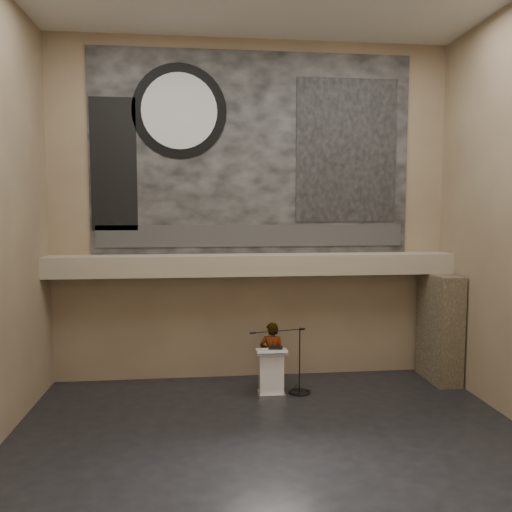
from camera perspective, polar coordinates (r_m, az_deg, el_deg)
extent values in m
plane|color=black|center=(9.70, 2.16, -21.00)|extent=(10.00, 10.00, 0.00)
cube|color=#7B634E|center=(12.67, -0.39, 5.06)|extent=(10.00, 0.02, 8.50)
cube|color=#7B634E|center=(4.78, 9.29, 4.76)|extent=(10.00, 0.02, 8.50)
cube|color=gray|center=(12.34, -0.20, -0.99)|extent=(10.00, 0.80, 0.50)
cylinder|color=#B2893D|center=(12.27, -7.63, -2.39)|extent=(0.04, 0.04, 0.06)
cylinder|color=#B2893D|center=(12.67, 8.41, -2.16)|extent=(0.04, 0.04, 0.06)
cube|color=black|center=(12.72, -0.38, 11.61)|extent=(8.00, 0.05, 5.00)
cube|color=#2D2D2D|center=(12.62, -0.35, 2.33)|extent=(7.76, 0.02, 0.55)
cylinder|color=black|center=(12.78, -8.75, 16.05)|extent=(2.30, 0.02, 2.30)
cylinder|color=silver|center=(12.76, -8.75, 16.07)|extent=(1.84, 0.02, 1.84)
cube|color=black|center=(13.15, 10.33, 11.75)|extent=(2.60, 0.02, 3.60)
cube|color=black|center=(12.77, -15.97, 10.03)|extent=(1.10, 0.02, 3.20)
cube|color=#423728|center=(13.48, 20.27, -7.68)|extent=(0.60, 1.40, 2.70)
cube|color=silver|center=(12.03, 1.75, -15.44)|extent=(0.63, 0.48, 0.08)
cube|color=white|center=(11.86, 1.76, -13.09)|extent=(0.56, 0.39, 0.96)
cube|color=white|center=(11.69, 1.78, -10.75)|extent=(0.71, 0.51, 0.13)
cube|color=black|center=(11.71, 2.27, -10.47)|extent=(0.37, 0.32, 0.04)
cube|color=silver|center=(11.62, 1.36, -10.67)|extent=(0.29, 0.33, 0.00)
imported|color=silver|center=(12.19, 1.84, -11.31)|extent=(0.67, 0.51, 1.63)
cylinder|color=black|center=(12.24, 4.98, -15.24)|extent=(0.52, 0.52, 0.02)
cylinder|color=black|center=(11.99, 5.01, -11.79)|extent=(0.03, 0.03, 1.56)
cylinder|color=black|center=(11.59, 2.38, -8.57)|extent=(1.26, 0.29, 0.02)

